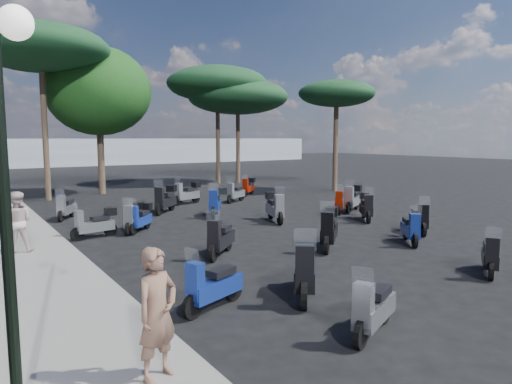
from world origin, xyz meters
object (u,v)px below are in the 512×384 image
lamp_post_0 (4,200)px  scooter_14 (166,200)px  scooter_3 (95,224)px  scooter_12 (329,230)px  pine_0 (217,84)px  scooter_16 (490,257)px  scooter_20 (235,193)px  scooter_2 (305,272)px  woman (157,313)px  scooter_13 (215,204)px  pedestrian_far (17,222)px  scooter_17 (411,230)px  scooter_8 (220,239)px  scooter_23 (419,220)px  scooter_18 (339,203)px  pine_3 (337,94)px  scooter_4 (140,219)px  scooter_5 (66,208)px  scooter_24 (366,207)px  scooter_7 (373,310)px  broadleaf_tree (98,91)px  pine_1 (238,97)px  scooter_1 (213,287)px  scooter_9 (134,218)px  scooter_25 (353,199)px  scooter_26 (249,187)px  pine_2 (40,48)px  scooter_19 (275,208)px

lamp_post_0 → scooter_14: 14.62m
scooter_3 → scooter_12: (5.11, -5.00, 0.10)m
lamp_post_0 → pine_0: pine_0 is taller
scooter_16 → scooter_20: scooter_20 is taller
scooter_2 → scooter_3: (-1.98, 7.68, -0.07)m
woman → scooter_13: bearing=37.0°
pedestrian_far → scooter_17: size_ratio=1.26×
pedestrian_far → scooter_8: size_ratio=1.19×
scooter_16 → scooter_23: (2.49, 3.75, 0.03)m
scooter_2 → scooter_18: 10.35m
scooter_20 → pine_3: size_ratio=0.22×
scooter_4 → scooter_13: (3.46, 1.21, 0.05)m
scooter_3 → scooter_4: 1.53m
scooter_5 → scooter_24: (9.30, -6.51, 0.07)m
scooter_3 → scooter_13: bearing=-84.4°
scooter_13 → scooter_24: (4.28, -3.93, 0.01)m
scooter_2 → scooter_24: (7.27, 5.14, -0.02)m
scooter_7 → scooter_17: (5.71, 3.69, -0.00)m
scooter_12 → scooter_24: (4.15, 2.46, -0.04)m
broadleaf_tree → pine_1: bearing=7.2°
scooter_17 → scooter_16: bearing=110.4°
scooter_1 → scooter_9: scooter_1 is taller
scooter_25 → scooter_23: bearing=132.5°
pedestrian_far → woman: bearing=111.4°
scooter_18 → scooter_26: scooter_18 is taller
scooter_3 → scooter_7: scooter_7 is taller
scooter_3 → scooter_8: bearing=-162.1°
scooter_5 → scooter_14: (3.74, -0.68, 0.12)m
scooter_12 → pine_2: pine_2 is taller
lamp_post_0 → broadleaf_tree: (6.49, 20.82, 3.08)m
lamp_post_0 → woman: (1.57, 0.29, -1.54)m
scooter_8 → scooter_18: scooter_8 is taller
scooter_7 → scooter_20: 15.22m
scooter_4 → pine_0: bearing=-83.7°
pine_3 → broadleaf_tree: bearing=152.3°
woman → scooter_2: bearing=1.4°
scooter_5 → scooter_12: scooter_12 is taller
scooter_1 → scooter_25: scooter_25 is taller
scooter_2 → scooter_20: scooter_2 is taller
broadleaf_tree → pedestrian_far: bearing=-113.9°
scooter_20 → scooter_23: size_ratio=1.06×
woman → scooter_23: bearing=-0.0°
scooter_12 → scooter_26: 12.13m
pedestrian_far → scooter_1: 6.53m
scooter_18 → scooter_23: (-0.68, -4.39, 0.02)m
scooter_19 → scooter_1: bearing=66.5°
woman → pine_1: size_ratio=0.23×
pedestrian_far → scooter_3: pedestrian_far is taller
scooter_14 → pine_2: pine_2 is taller
scooter_13 → scooter_19: (1.29, -2.23, 0.03)m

